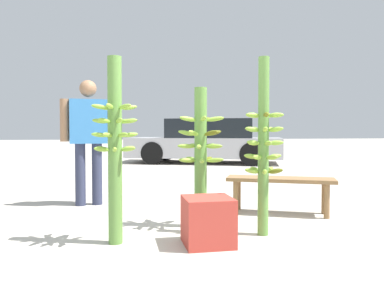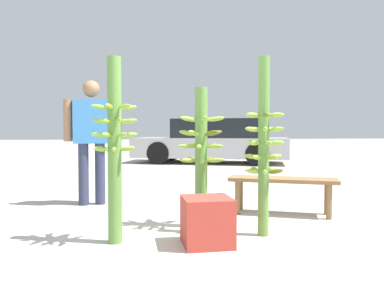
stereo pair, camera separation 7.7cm
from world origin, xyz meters
name	(u,v)px [view 1 (the left image)]	position (x,y,z in m)	size (l,w,h in m)	color
ground_plane	(205,242)	(0.00, 0.00, 0.00)	(80.00, 80.00, 0.00)	#B2AA9E
banana_stalk_left	(115,147)	(-0.73, 0.11, 0.80)	(0.38, 0.38, 1.53)	#5B8C3D
banana_stalk_center	(201,153)	(0.08, 0.51, 0.71)	(0.45, 0.45, 1.34)	#5B8C3D
banana_stalk_right	(263,145)	(0.56, 0.12, 0.80)	(0.36, 0.35, 1.58)	#5B8C3D
vendor_person	(88,132)	(-1.07, 1.82, 0.92)	(0.68, 0.26, 1.56)	#2D334C
market_bench	(280,184)	(1.07, 0.89, 0.34)	(1.21, 0.79, 0.41)	olive
parked_car	(207,142)	(1.84, 7.69, 0.62)	(4.74, 3.23, 1.28)	#B7B7BC
produce_crate	(208,221)	(0.01, -0.07, 0.19)	(0.39, 0.39, 0.39)	#B2382D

